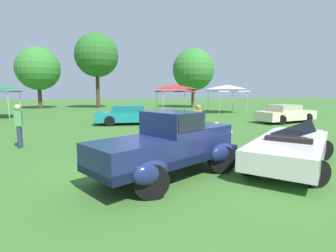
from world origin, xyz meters
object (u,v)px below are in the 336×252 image
object	(u,v)px
spectator_near_truck	(198,125)
canopy_tent_right_field	(227,88)
feature_pickup_truck	(169,144)
show_car_cream	(285,114)
show_car_teal	(130,115)
spectator_between_cars	(19,124)
canopy_tent_center_field	(175,88)
neighbor_convertible	(291,147)

from	to	relation	value
spectator_near_truck	canopy_tent_right_field	xyz separation A→B (m)	(8.17, 14.17, 1.51)
feature_pickup_truck	spectator_near_truck	bearing A→B (deg)	58.27
feature_pickup_truck	spectator_near_truck	world-z (taller)	feature_pickup_truck
show_car_cream	show_car_teal	bearing A→B (deg)	171.30
show_car_teal	spectator_between_cars	distance (m)	7.81
spectator_near_truck	canopy_tent_right_field	distance (m)	16.42
feature_pickup_truck	show_car_cream	size ratio (longest dim) A/B	0.93
spectator_near_truck	canopy_tent_center_field	distance (m)	13.08
canopy_tent_right_field	canopy_tent_center_field	bearing A→B (deg)	-165.94
show_car_teal	canopy_tent_right_field	world-z (taller)	canopy_tent_right_field
feature_pickup_truck	spectator_between_cars	bearing A→B (deg)	135.20
show_car_teal	canopy_tent_right_field	xyz separation A→B (m)	(10.01, 6.41, 1.82)
spectator_near_truck	canopy_tent_center_field	world-z (taller)	canopy_tent_center_field
show_car_cream	canopy_tent_right_field	bearing A→B (deg)	93.27
neighbor_convertible	canopy_tent_right_field	distance (m)	18.38
spectator_between_cars	show_car_cream	bearing A→B (deg)	16.30
show_car_teal	spectator_between_cars	bearing A→B (deg)	-128.72
show_car_cream	canopy_tent_right_field	size ratio (longest dim) A/B	1.51
spectator_between_cars	canopy_tent_right_field	bearing A→B (deg)	40.02
canopy_tent_right_field	spectator_between_cars	bearing A→B (deg)	-139.98
spectator_between_cars	spectator_near_truck	bearing A→B (deg)	-13.91
neighbor_convertible	feature_pickup_truck	bearing A→B (deg)	-178.01
spectator_near_truck	canopy_tent_center_field	xyz separation A→B (m)	(2.52, 12.75, 1.51)
show_car_cream	spectator_near_truck	bearing A→B (deg)	-144.53
show_car_cream	spectator_between_cars	distance (m)	15.99
spectator_near_truck	feature_pickup_truck	bearing A→B (deg)	-121.73
neighbor_convertible	spectator_near_truck	distance (m)	3.49
neighbor_convertible	canopy_tent_right_field	bearing A→B (deg)	69.61
spectator_between_cars	feature_pickup_truck	bearing A→B (deg)	-44.80
show_car_teal	spectator_near_truck	size ratio (longest dim) A/B	2.71
feature_pickup_truck	neighbor_convertible	distance (m)	3.73
show_car_teal	spectator_near_truck	bearing A→B (deg)	-76.69
show_car_cream	neighbor_convertible	bearing A→B (deg)	-126.82
show_car_cream	spectator_near_truck	world-z (taller)	spectator_near_truck
canopy_tent_center_field	show_car_teal	bearing A→B (deg)	-131.04
show_car_teal	show_car_cream	xyz separation A→B (m)	(10.46, -1.60, -0.00)
show_car_teal	canopy_tent_center_field	bearing A→B (deg)	48.96
feature_pickup_truck	show_car_teal	bearing A→B (deg)	89.55
feature_pickup_truck	spectator_between_cars	xyz separation A→B (m)	(-4.80, 4.76, 0.05)
feature_pickup_truck	spectator_near_truck	distance (m)	3.65
neighbor_convertible	show_car_teal	distance (m)	11.32
spectator_near_truck	spectator_between_cars	world-z (taller)	same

